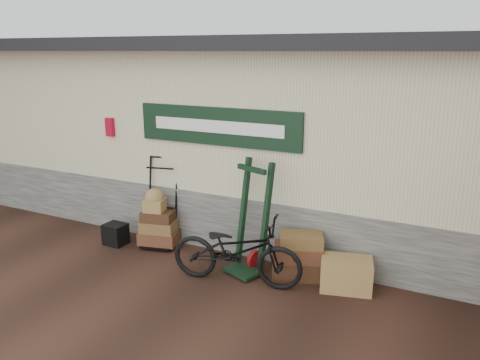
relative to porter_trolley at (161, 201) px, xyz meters
name	(u,v)px	position (x,y,z in m)	size (l,w,h in m)	color
ground	(204,282)	(1.26, -0.85, -0.71)	(80.00, 80.00, 0.00)	black
station_building	(281,132)	(1.26, 1.89, 0.90)	(14.40, 4.10, 3.20)	#4C4C47
porter_trolley	(161,201)	(0.00, 0.00, 0.00)	(0.71, 0.53, 1.43)	black
green_barrow	(251,218)	(1.69, -0.27, 0.08)	(0.57, 0.48, 1.58)	black
suitcase_stack	(298,255)	(2.34, -0.12, -0.40)	(0.72, 0.45, 0.63)	#352010
wicker_hamper	(346,274)	(3.02, -0.19, -0.50)	(0.65, 0.42, 0.42)	brown
black_trunk	(116,234)	(-0.66, -0.37, -0.54)	(0.34, 0.29, 0.34)	black
bicycle	(236,247)	(1.67, -0.66, -0.20)	(1.78, 0.62, 1.04)	black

